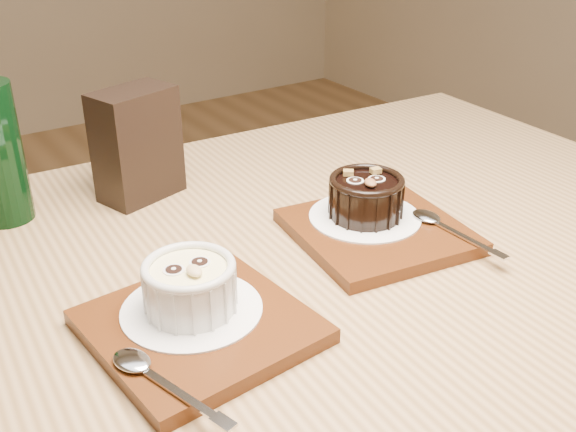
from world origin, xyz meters
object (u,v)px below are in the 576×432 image
Objects in this scene: ramekin_white at (190,284)px; tray_right at (378,231)px; tray_left at (199,326)px; ramekin_dark at (366,195)px; table at (269,347)px; condiment_stand at (137,145)px.

tray_right is (0.25, 0.03, -0.04)m from ramekin_white.
ramekin_dark reaches higher than tray_left.
table is 14.64× the size of ramekin_white.
ramekin_white is 0.30m from condiment_stand.
ramekin_dark is at bearing 88.17° from tray_right.
condiment_stand reaches higher than ramekin_white.
condiment_stand is at bearing 76.56° from tray_left.
ramekin_dark is 0.29m from condiment_stand.
condiment_stand is at bearing 151.04° from ramekin_dark.
tray_right is at bearing -68.79° from ramekin_dark.
table is 0.15m from tray_left.
ramekin_white is at bearing -172.91° from tray_right.
condiment_stand reaches higher than tray_left.
table is 0.30m from condiment_stand.
tray_right is 0.32m from condiment_stand.
tray_right is at bearing 0.93° from table.
condiment_stand is (-0.18, 0.23, 0.03)m from ramekin_dark.
ramekin_white is at bearing -164.02° from table.
ramekin_dark reaches higher than table.
condiment_stand is (-0.03, 0.26, 0.16)m from table.
table is at bearing 24.12° from tray_left.
condiment_stand is (0.07, 0.29, 0.03)m from ramekin_white.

